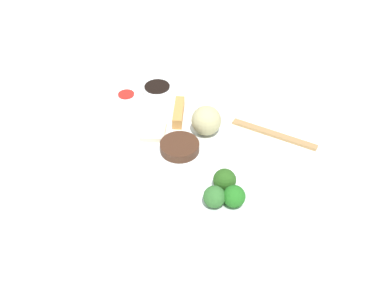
# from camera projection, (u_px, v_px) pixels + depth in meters

# --- Properties ---
(tabletop) EXTENTS (2.20, 2.20, 0.02)m
(tabletop) POSITION_uv_depth(u_px,v_px,m) (181.00, 139.00, 1.22)
(tabletop) COLOR white
(tabletop) RESTS_ON ground
(main_plate) EXTENTS (0.27, 0.27, 0.02)m
(main_plate) POSITION_uv_depth(u_px,v_px,m) (180.00, 135.00, 1.20)
(main_plate) COLOR white
(main_plate) RESTS_ON tabletop
(rice_scoop) EXTENTS (0.08, 0.08, 0.08)m
(rice_scoop) POSITION_uv_depth(u_px,v_px,m) (206.00, 120.00, 1.17)
(rice_scoop) COLOR tan
(rice_scoop) RESTS_ON main_plate
(spring_roll) EXTENTS (0.11, 0.03, 0.03)m
(spring_roll) POSITION_uv_depth(u_px,v_px,m) (179.00, 112.00, 1.24)
(spring_roll) COLOR #D89348
(spring_roll) RESTS_ON main_plate
(crab_rangoon_wonton) EXTENTS (0.07, 0.07, 0.01)m
(crab_rangoon_wonton) POSITION_uv_depth(u_px,v_px,m) (153.00, 132.00, 1.19)
(crab_rangoon_wonton) COLOR beige
(crab_rangoon_wonton) RESTS_ON main_plate
(stir_fry_heap) EXTENTS (0.10, 0.10, 0.02)m
(stir_fry_heap) POSITION_uv_depth(u_px,v_px,m) (181.00, 147.00, 1.13)
(stir_fry_heap) COLOR #452819
(stir_fry_heap) RESTS_ON main_plate
(broccoli_plate) EXTENTS (0.21, 0.21, 0.01)m
(broccoli_plate) POSITION_uv_depth(u_px,v_px,m) (224.00, 205.00, 1.01)
(broccoli_plate) COLOR white
(broccoli_plate) RESTS_ON tabletop
(broccoli_floret_0) EXTENTS (0.05, 0.05, 0.05)m
(broccoli_floret_0) POSITION_uv_depth(u_px,v_px,m) (234.00, 196.00, 0.99)
(broccoli_floret_0) COLOR #23701F
(broccoli_floret_0) RESTS_ON broccoli_plate
(broccoli_floret_1) EXTENTS (0.05, 0.05, 0.05)m
(broccoli_floret_1) POSITION_uv_depth(u_px,v_px,m) (214.00, 197.00, 0.99)
(broccoli_floret_1) COLOR #326D2E
(broccoli_floret_1) RESTS_ON broccoli_plate
(broccoli_floret_3) EXTENTS (0.05, 0.05, 0.05)m
(broccoli_floret_3) POSITION_uv_depth(u_px,v_px,m) (225.00, 180.00, 1.03)
(broccoli_floret_3) COLOR #28581A
(broccoli_floret_3) RESTS_ON broccoli_plate
(soy_sauce_bowl) EXTENTS (0.09, 0.09, 0.04)m
(soy_sauce_bowl) POSITION_uv_depth(u_px,v_px,m) (157.00, 92.00, 1.33)
(soy_sauce_bowl) COLOR white
(soy_sauce_bowl) RESTS_ON tabletop
(soy_sauce_bowl_liquid) EXTENTS (0.08, 0.08, 0.00)m
(soy_sauce_bowl_liquid) POSITION_uv_depth(u_px,v_px,m) (157.00, 87.00, 1.32)
(soy_sauce_bowl_liquid) COLOR black
(soy_sauce_bowl_liquid) RESTS_ON soy_sauce_bowl
(sauce_ramekin_sweet_and_sour) EXTENTS (0.06, 0.06, 0.02)m
(sauce_ramekin_sweet_and_sour) POSITION_uv_depth(u_px,v_px,m) (127.00, 98.00, 1.33)
(sauce_ramekin_sweet_and_sour) COLOR white
(sauce_ramekin_sweet_and_sour) RESTS_ON tabletop
(sauce_ramekin_sweet_and_sour_liquid) EXTENTS (0.05, 0.05, 0.00)m
(sauce_ramekin_sweet_and_sour_liquid) POSITION_uv_depth(u_px,v_px,m) (126.00, 94.00, 1.32)
(sauce_ramekin_sweet_and_sour_liquid) COLOR red
(sauce_ramekin_sweet_and_sour_liquid) RESTS_ON sauce_ramekin_sweet_and_sour
(chopsticks_pair) EXTENTS (0.13, 0.22, 0.01)m
(chopsticks_pair) POSITION_uv_depth(u_px,v_px,m) (274.00, 134.00, 1.21)
(chopsticks_pair) COLOR #AB814F
(chopsticks_pair) RESTS_ON tabletop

